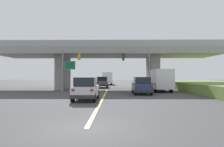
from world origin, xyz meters
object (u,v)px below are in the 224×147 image
object	(u,v)px
sedan_oncoming	(103,82)
traffic_signal_farside	(68,64)
suv_crossing	(142,86)
traffic_signal_nearside	(140,64)
semi_truck_distant	(108,78)
box_truck	(160,80)
suv_lead	(86,89)
highway_sign	(70,68)

from	to	relation	value
sedan_oncoming	traffic_signal_farside	distance (m)	11.58
suv_crossing	sedan_oncoming	xyz separation A→B (m)	(-5.43, 13.58, 0.00)
sedan_oncoming	traffic_signal_nearside	size ratio (longest dim) A/B	0.77
traffic_signal_farside	semi_truck_distant	bearing A→B (deg)	79.76
box_truck	traffic_signal_nearside	distance (m)	3.68
suv_lead	traffic_signal_farside	bearing A→B (deg)	111.98
suv_lead	semi_truck_distant	bearing A→B (deg)	88.74
sedan_oncoming	semi_truck_distant	xyz separation A→B (m)	(0.48, 13.77, 0.59)
suv_lead	sedan_oncoming	world-z (taller)	same
sedan_oncoming	highway_sign	bearing A→B (deg)	-120.87
suv_lead	highway_sign	bearing A→B (deg)	108.78
suv_crossing	semi_truck_distant	distance (m)	27.80
box_truck	traffic_signal_farside	size ratio (longest dim) A/B	1.18
sedan_oncoming	traffic_signal_nearside	bearing A→B (deg)	-60.20
suv_crossing	box_truck	world-z (taller)	box_truck
box_truck	highway_sign	xyz separation A→B (m)	(-12.97, 1.86, 1.73)
suv_lead	suv_crossing	xyz separation A→B (m)	(5.68, 6.07, 0.00)
suv_lead	traffic_signal_farside	size ratio (longest dim) A/B	0.74
traffic_signal_nearside	semi_truck_distant	distance (m)	24.42
box_truck	suv_lead	bearing A→B (deg)	-130.26
suv_crossing	suv_lead	bearing A→B (deg)	-132.37
suv_lead	suv_crossing	bearing A→B (deg)	46.89
suv_lead	sedan_oncoming	xyz separation A→B (m)	(0.25, 19.65, 0.00)
suv_lead	semi_truck_distant	xyz separation A→B (m)	(0.73, 33.41, 0.60)
traffic_signal_nearside	traffic_signal_farside	bearing A→B (deg)	-176.51
traffic_signal_nearside	highway_sign	xyz separation A→B (m)	(-10.14, 2.59, -0.50)
traffic_signal_nearside	semi_truck_distant	world-z (taller)	traffic_signal_nearside
traffic_signal_farside	semi_truck_distant	xyz separation A→B (m)	(4.40, 24.34, -2.08)
sedan_oncoming	traffic_signal_farside	world-z (taller)	traffic_signal_farside
suv_crossing	highway_sign	distance (m)	11.85
traffic_signal_farside	semi_truck_distant	world-z (taller)	traffic_signal_farside
box_truck	highway_sign	size ratio (longest dim) A/B	1.51
highway_sign	semi_truck_distant	size ratio (longest dim) A/B	0.62
traffic_signal_farside	highway_sign	distance (m)	3.23
suv_crossing	sedan_oncoming	size ratio (longest dim) A/B	0.97
suv_crossing	traffic_signal_nearside	bearing A→B (deg)	86.11
traffic_signal_farside	highway_sign	world-z (taller)	traffic_signal_farside
box_truck	semi_truck_distant	xyz separation A→B (m)	(-8.07, 23.02, 0.01)
traffic_signal_nearside	traffic_signal_farside	size ratio (longest dim) A/B	1.05
sedan_oncoming	highway_sign	xyz separation A→B (m)	(-4.42, -7.39, 2.31)
box_truck	traffic_signal_farside	world-z (taller)	traffic_signal_farside
sedan_oncoming	box_truck	bearing A→B (deg)	-47.24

